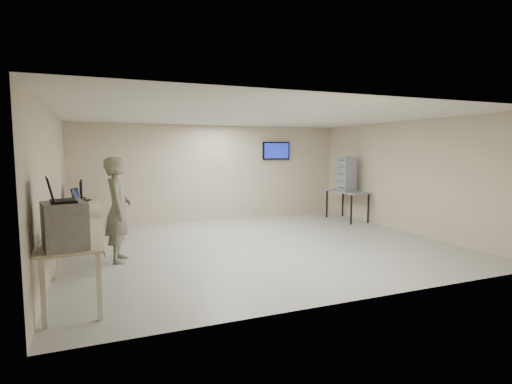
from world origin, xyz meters
name	(u,v)px	position (x,y,z in m)	size (l,w,h in m)	color
room	(260,181)	(0.03, 0.06, 1.41)	(8.01, 7.01, 2.81)	#B6B6AE
workbench	(79,218)	(-3.59, 0.00, 0.83)	(0.76, 6.00, 0.90)	beige
equipment_box	(65,225)	(-3.65, -2.71, 1.18)	(0.47, 0.54, 0.56)	#606060
laptop_on_box	(58,196)	(-3.71, -2.71, 1.54)	(0.37, 0.42, 0.30)	black
laptop_0	(71,234)	(-3.62, -2.17, 0.97)	(0.34, 0.37, 0.25)	black
laptop_1	(75,220)	(-3.60, -1.06, 0.97)	(0.35, 0.38, 0.25)	black
laptop_2	(76,210)	(-3.63, 0.04, 0.98)	(0.36, 0.41, 0.29)	black
laptop_3	(78,204)	(-3.62, 0.99, 0.97)	(0.35, 0.40, 0.29)	black
laptop_4	(80,198)	(-3.63, 2.00, 0.98)	(0.44, 0.47, 0.31)	black
monitor_near	(81,189)	(-3.60, 2.36, 1.16)	(0.19, 0.44, 0.43)	black
monitor_far	(81,187)	(-3.60, 2.72, 1.17)	(0.20, 0.45, 0.44)	black
soldier	(118,210)	(-2.91, -0.18, 0.98)	(0.71, 0.47, 1.95)	slate
side_table	(347,193)	(3.60, 1.91, 0.80)	(0.68, 1.46, 0.87)	slate
storage_bins	(347,174)	(3.58, 1.91, 1.38)	(0.38, 0.43, 1.01)	#8C97A1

